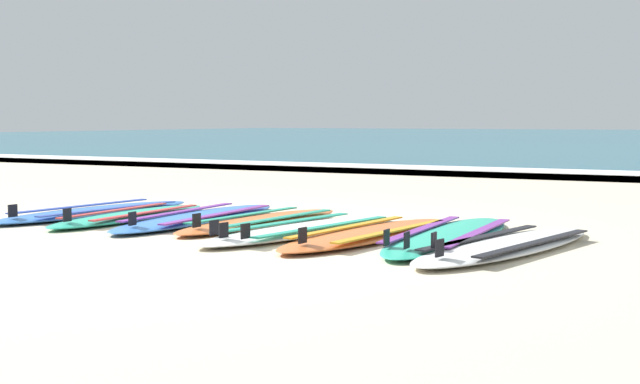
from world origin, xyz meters
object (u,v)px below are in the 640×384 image
at_px(surfboard_3, 262,221).
at_px(surfboard_5, 370,234).
at_px(surfboard_1, 131,216).
at_px(surfboard_6, 449,235).
at_px(surfboard_4, 304,229).
at_px(surfboard_7, 508,245).
at_px(surfboard_0, 96,211).
at_px(surfboard_2, 199,217).

distance_m(surfboard_3, surfboard_5, 1.21).
bearing_deg(surfboard_1, surfboard_6, 1.50).
bearing_deg(surfboard_4, surfboard_7, -3.25).
height_order(surfboard_0, surfboard_1, same).
height_order(surfboard_1, surfboard_7, same).
relative_size(surfboard_0, surfboard_1, 1.17).
height_order(surfboard_1, surfboard_4, same).
bearing_deg(surfboard_4, surfboard_5, 0.52).
xyz_separation_m(surfboard_1, surfboard_5, (2.44, -0.11, -0.00)).
distance_m(surfboard_1, surfboard_4, 1.87).
height_order(surfboard_1, surfboard_5, same).
xyz_separation_m(surfboard_5, surfboard_7, (1.09, -0.10, -0.00)).
relative_size(surfboard_3, surfboard_5, 0.94).
xyz_separation_m(surfboard_0, surfboard_5, (2.98, -0.24, 0.00)).
height_order(surfboard_2, surfboard_6, same).
distance_m(surfboard_3, surfboard_7, 2.30).
xyz_separation_m(surfboard_2, surfboard_6, (2.39, -0.10, 0.00)).
bearing_deg(surfboard_6, surfboard_0, 179.20).
bearing_deg(surfboard_0, surfboard_1, -13.52).
distance_m(surfboard_1, surfboard_2, 0.66).
bearing_deg(surfboard_2, surfboard_0, -177.64).
height_order(surfboard_0, surfboard_7, same).
distance_m(surfboard_1, surfboard_6, 3.02).
xyz_separation_m(surfboard_1, surfboard_7, (3.54, -0.21, -0.00)).
bearing_deg(surfboard_3, surfboard_6, -4.34).
bearing_deg(surfboard_3, surfboard_1, -170.57).
relative_size(surfboard_1, surfboard_4, 0.86).
bearing_deg(surfboard_2, surfboard_7, -7.54).
xyz_separation_m(surfboard_1, surfboard_2, (0.63, 0.18, -0.00)).
bearing_deg(surfboard_7, surfboard_3, 169.52).
bearing_deg(surfboard_3, surfboard_4, -28.74).
height_order(surfboard_2, surfboard_3, same).
bearing_deg(surfboard_7, surfboard_4, 176.75).
distance_m(surfboard_2, surfboard_7, 2.93).
distance_m(surfboard_4, surfboard_7, 1.68).
relative_size(surfboard_3, surfboard_7, 0.92).
distance_m(surfboard_0, surfboard_3, 1.81).
relative_size(surfboard_0, surfboard_6, 0.99).
distance_m(surfboard_3, surfboard_4, 0.67).
distance_m(surfboard_4, surfboard_6, 1.17).
height_order(surfboard_3, surfboard_6, same).
relative_size(surfboard_4, surfboard_7, 1.01).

